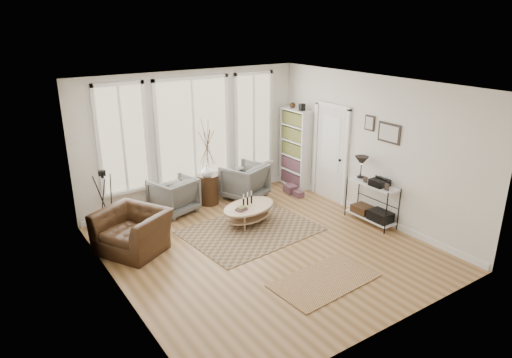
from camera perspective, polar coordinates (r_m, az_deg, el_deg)
room at (r=7.79m, az=1.26°, el=0.83°), size 5.50×5.54×2.90m
bay_window at (r=9.96m, az=-7.81°, el=5.94°), size 4.14×0.12×2.24m
door at (r=10.26m, az=9.33°, el=3.47°), size 0.09×1.06×2.22m
bookcase at (r=10.99m, az=4.96°, el=3.85°), size 0.31×0.85×2.06m
low_shelf at (r=9.38m, az=14.26°, el=-2.41°), size 0.38×1.08×1.30m
wall_art at (r=9.13m, az=15.69°, el=5.88°), size 0.04×0.88×0.44m
rug_main at (r=8.94m, az=-0.65°, el=-6.44°), size 2.60×2.05×0.01m
rug_runner at (r=7.44m, az=8.52°, el=-12.42°), size 1.73×1.04×0.01m
coffee_table at (r=9.11m, az=-0.92°, el=-3.87°), size 1.37×1.05×0.56m
armchair_left at (r=9.76m, az=-10.27°, el=-2.03°), size 1.02×1.04×0.76m
armchair_right at (r=10.37m, az=-1.45°, el=-0.28°), size 1.12×1.14×0.81m
side_table at (r=9.95m, az=-6.06°, el=1.75°), size 0.44×0.44×1.87m
vase at (r=9.88m, az=-6.17°, el=1.02°), size 0.28×0.28×0.27m
accent_chair at (r=8.37m, az=-15.19°, el=-6.30°), size 1.49×1.43×0.74m
tripod_camera at (r=8.92m, az=-18.23°, el=-3.32°), size 0.46×0.46×1.31m
book_stack_near at (r=10.79m, az=4.31°, el=-1.25°), size 0.27×0.33×0.19m
book_stack_far at (r=10.57m, az=5.35°, el=-1.89°), size 0.18×0.22×0.14m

